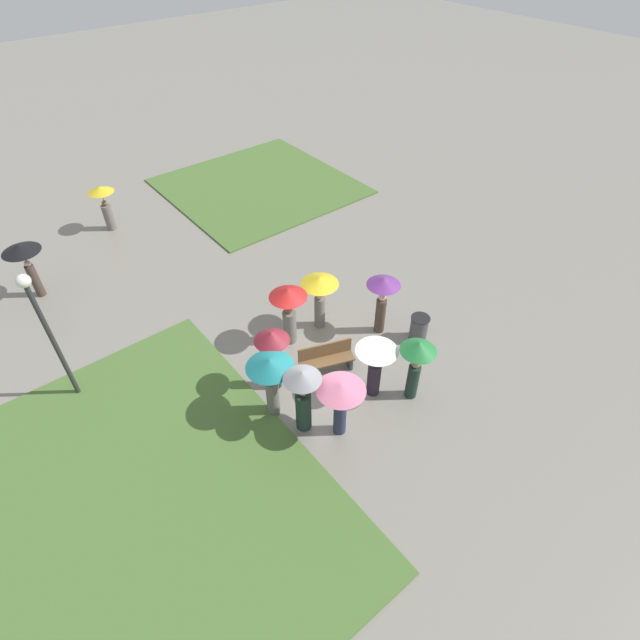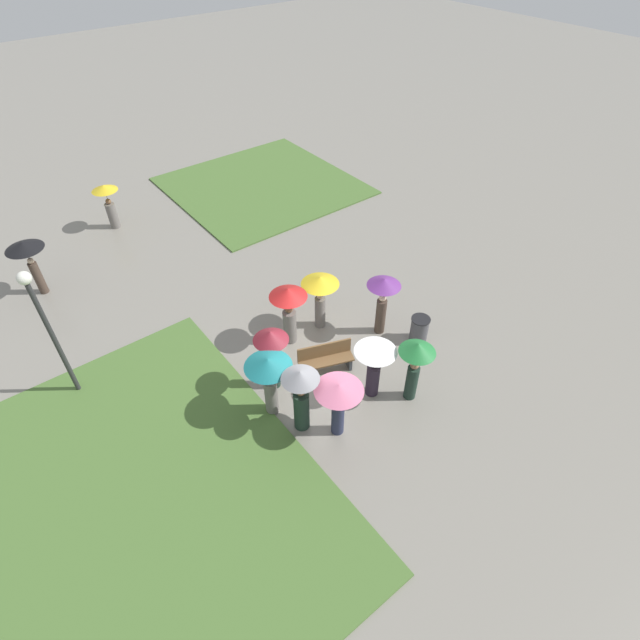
% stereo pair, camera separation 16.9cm
% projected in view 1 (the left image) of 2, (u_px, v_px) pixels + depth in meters
% --- Properties ---
extents(ground_plane, '(90.00, 90.00, 0.00)m').
position_uv_depth(ground_plane, '(316.00, 379.00, 13.74)').
color(ground_plane, gray).
extents(lawn_patch_near, '(9.14, 9.71, 0.06)m').
position_uv_depth(lawn_patch_near, '(103.00, 527.00, 10.59)').
color(lawn_patch_near, '#4C7033').
rests_on(lawn_patch_near, ground_plane).
extents(lawn_patch_far, '(7.48, 7.46, 0.06)m').
position_uv_depth(lawn_patch_far, '(259.00, 186.00, 22.15)').
color(lawn_patch_far, '#4C7033').
rests_on(lawn_patch_far, ground_plane).
extents(park_bench, '(1.58, 0.93, 0.90)m').
position_uv_depth(park_bench, '(326.00, 358.00, 13.70)').
color(park_bench, brown).
rests_on(park_bench, ground_plane).
extents(lamp_post, '(0.32, 0.32, 3.93)m').
position_uv_depth(lamp_post, '(44.00, 322.00, 11.66)').
color(lamp_post, '#2D2D30').
rests_on(lamp_post, ground_plane).
extents(trash_bin, '(0.56, 0.56, 0.82)m').
position_uv_depth(trash_bin, '(419.00, 328.00, 14.67)').
color(trash_bin, '#4C4C51').
rests_on(trash_bin, ground_plane).
extents(crowd_person_yellow, '(1.12, 1.12, 1.84)m').
position_uv_depth(crowd_person_yellow, '(320.00, 289.00, 14.46)').
color(crowd_person_yellow, slate).
rests_on(crowd_person_yellow, ground_plane).
extents(crowd_person_red, '(1.08, 1.08, 1.95)m').
position_uv_depth(crowd_person_red, '(289.00, 305.00, 13.97)').
color(crowd_person_red, slate).
rests_on(crowd_person_red, ground_plane).
extents(crowd_person_purple, '(0.98, 0.98, 1.98)m').
position_uv_depth(crowd_person_purple, '(383.00, 293.00, 14.26)').
color(crowd_person_purple, '#47382D').
rests_on(crowd_person_purple, ground_plane).
extents(crowd_person_white, '(1.09, 1.09, 1.75)m').
position_uv_depth(crowd_person_white, '(376.00, 359.00, 12.58)').
color(crowd_person_white, '#2D2333').
rests_on(crowd_person_white, ground_plane).
extents(crowd_person_green, '(0.93, 0.93, 1.95)m').
position_uv_depth(crowd_person_green, '(417.00, 358.00, 12.39)').
color(crowd_person_green, '#1E3328').
rests_on(crowd_person_green, ground_plane).
extents(crowd_person_maroon, '(0.92, 0.92, 1.98)m').
position_uv_depth(crowd_person_maroon, '(273.00, 348.00, 12.63)').
color(crowd_person_maroon, '#1E3328').
rests_on(crowd_person_maroon, ground_plane).
extents(crowd_person_pink, '(1.17, 1.17, 1.74)m').
position_uv_depth(crowd_person_pink, '(341.00, 396.00, 11.59)').
color(crowd_person_pink, '#282D47').
rests_on(crowd_person_pink, ground_plane).
extents(crowd_person_teal, '(1.17, 1.17, 1.93)m').
position_uv_depth(crowd_person_teal, '(271.00, 373.00, 11.94)').
color(crowd_person_teal, slate).
rests_on(crowd_person_teal, ground_plane).
extents(crowd_person_grey, '(0.91, 0.91, 2.00)m').
position_uv_depth(crowd_person_grey, '(303.00, 393.00, 11.74)').
color(crowd_person_grey, '#1E3328').
rests_on(crowd_person_grey, ground_plane).
extents(lone_walker_far_path, '(1.16, 1.16, 1.95)m').
position_uv_depth(lone_walker_far_path, '(24.00, 256.00, 15.46)').
color(lone_walker_far_path, '#47382D').
rests_on(lone_walker_far_path, ground_plane).
extents(lone_walker_mid_plaza, '(0.96, 0.96, 1.78)m').
position_uv_depth(lone_walker_mid_plaza, '(104.00, 201.00, 18.76)').
color(lone_walker_mid_plaza, slate).
rests_on(lone_walker_mid_plaza, ground_plane).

